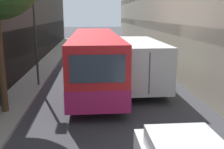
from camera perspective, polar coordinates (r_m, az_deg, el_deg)
name	(u,v)px	position (r m, az deg, el deg)	size (l,w,h in m)	color
ground_plane	(107,83)	(16.04, -1.16, -1.81)	(150.00, 150.00, 0.00)	#38383D
sidewalk_left	(31,83)	(16.40, -17.29, -1.85)	(1.66, 60.00, 0.12)	#9E998E
bus	(95,58)	(15.36, -3.75, 3.61)	(2.51, 11.85, 3.01)	red
box_truck	(134,59)	(15.88, 4.75, 3.47)	(2.47, 8.83, 2.64)	silver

